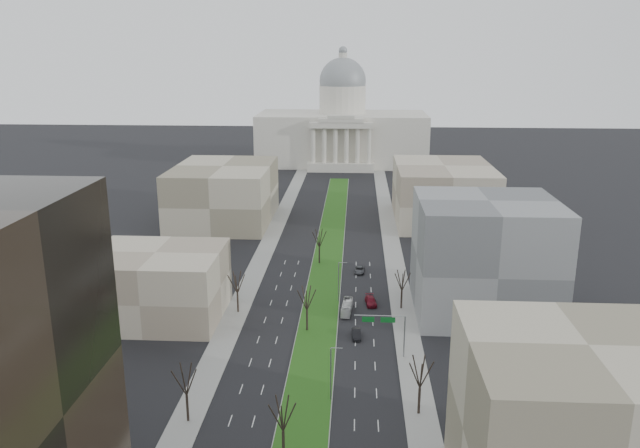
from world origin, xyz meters
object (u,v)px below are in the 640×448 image
at_px(car_black, 356,334).
at_px(car_grey_far, 359,270).
at_px(car_red, 371,301).
at_px(box_van, 347,307).

relative_size(car_black, car_grey_far, 0.94).
distance_m(car_black, car_red, 16.62).
bearing_deg(box_van, car_black, -76.00).
distance_m(car_grey_far, box_van, 24.49).
xyz_separation_m(car_red, box_van, (-5.09, -4.37, 0.33)).
bearing_deg(car_red, car_grey_far, 90.45).
bearing_deg(car_black, box_van, 96.23).
distance_m(car_red, car_grey_far, 20.12).
distance_m(car_black, car_grey_far, 36.31).
bearing_deg(box_van, car_red, 45.06).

